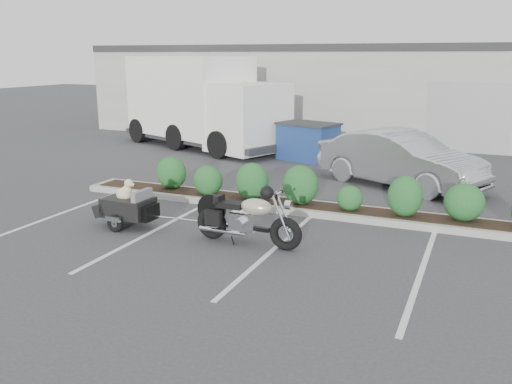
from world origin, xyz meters
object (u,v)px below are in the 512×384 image
at_px(sedan, 400,159).
at_px(dumpster, 308,141).
at_px(motorcycle, 247,219).
at_px(delivery_truck, 203,104).
at_px(pet_trailer, 128,206).

bearing_deg(sedan, dumpster, 77.32).
xyz_separation_m(motorcycle, delivery_truck, (-6.27, 9.79, 1.18)).
relative_size(sedan, delivery_truck, 0.59).
xyz_separation_m(dumpster, delivery_truck, (-4.66, 1.00, 1.03)).
height_order(pet_trailer, dumpster, dumpster).
relative_size(motorcycle, dumpster, 0.98).
bearing_deg(pet_trailer, sedan, 53.72).
relative_size(motorcycle, pet_trailer, 1.26).
height_order(motorcycle, pet_trailer, motorcycle).
bearing_deg(dumpster, delivery_truck, -175.42).
bearing_deg(pet_trailer, dumpster, 84.20).
height_order(motorcycle, dumpster, dumpster).
relative_size(sedan, dumpster, 2.06).
bearing_deg(sedan, delivery_truck, 90.54).
bearing_deg(dumpster, motorcycle, -63.00).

